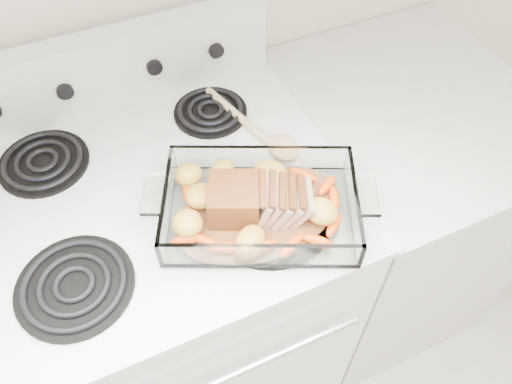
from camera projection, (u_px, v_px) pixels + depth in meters
name	position (u px, v px, depth m)	size (l,w,h in m)	color
electric_range	(179.00, 290.00, 1.38)	(0.78, 0.70, 1.12)	silver
counter_right	(381.00, 213.00, 1.56)	(0.58, 0.68, 0.93)	silver
baking_dish	(260.00, 209.00, 0.96)	(0.36, 0.24, 0.07)	white
pork_roast	(251.00, 204.00, 0.93)	(0.19, 0.09, 0.08)	brown
roast_vegetables	(250.00, 192.00, 0.97)	(0.39, 0.21, 0.05)	#EE4604
wooden_spoon	(263.00, 133.00, 1.11)	(0.12, 0.28, 0.02)	beige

